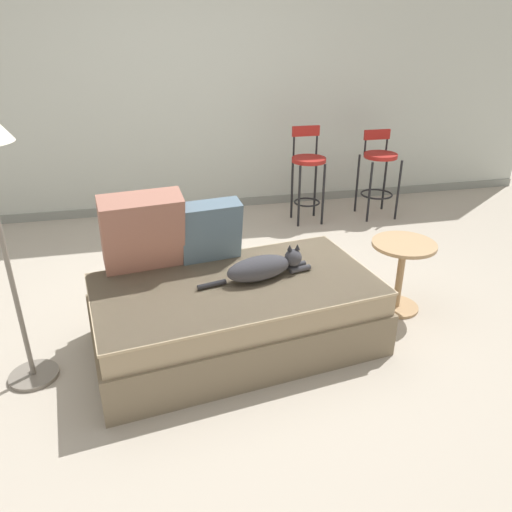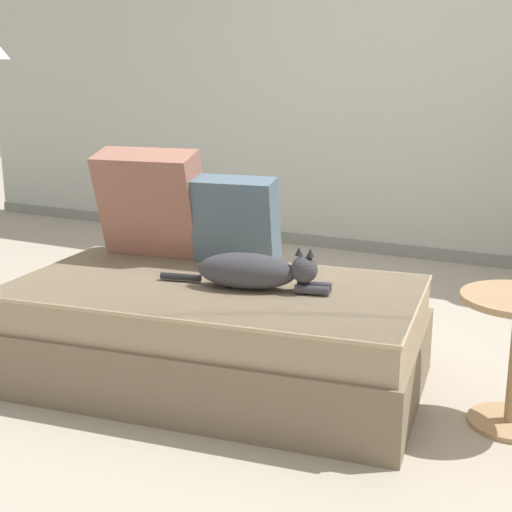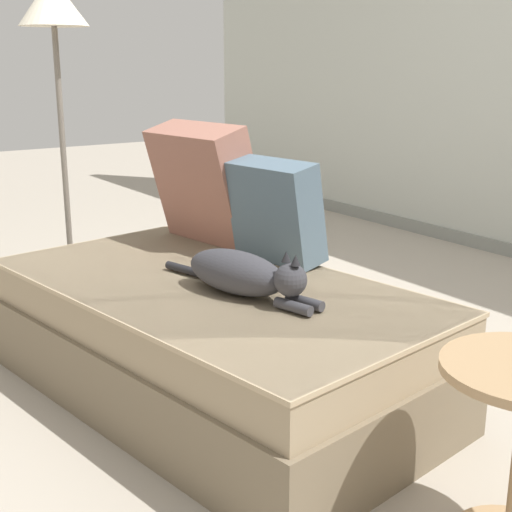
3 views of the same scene
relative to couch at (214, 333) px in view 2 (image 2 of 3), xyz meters
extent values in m
plane|color=#A89E8E|center=(0.00, 0.40, -0.22)|extent=(16.00, 16.00, 0.00)
cube|color=#B7BCB2|center=(0.00, 2.65, 1.08)|extent=(8.00, 0.10, 2.60)
cube|color=gray|center=(0.00, 2.60, -0.18)|extent=(8.00, 0.02, 0.09)
cube|color=#766750|center=(0.00, 0.00, -0.08)|extent=(1.86, 1.19, 0.28)
cube|color=#9E896B|center=(0.00, 0.00, 0.14)|extent=(1.82, 1.15, 0.16)
cube|color=tan|center=(0.00, 0.00, 0.21)|extent=(1.83, 1.16, 0.02)
cube|color=#936051|center=(-0.53, 0.30, 0.48)|extent=(0.54, 0.37, 0.53)
cube|color=#4C6070|center=(-0.10, 0.36, 0.42)|extent=(0.42, 0.26, 0.41)
ellipsoid|color=#333338|center=(0.15, 0.02, 0.29)|extent=(0.45, 0.26, 0.15)
sphere|color=#333338|center=(0.39, 0.07, 0.31)|extent=(0.11, 0.11, 0.11)
cone|color=black|center=(0.36, 0.07, 0.39)|extent=(0.03, 0.03, 0.04)
cone|color=black|center=(0.41, 0.07, 0.39)|extent=(0.03, 0.03, 0.04)
cylinder|color=#333338|center=(0.43, 0.05, 0.24)|extent=(0.14, 0.07, 0.04)
cylinder|color=#333338|center=(0.41, 0.11, 0.24)|extent=(0.14, 0.07, 0.04)
cylinder|color=black|center=(-0.15, -0.02, 0.24)|extent=(0.18, 0.07, 0.03)
cylinder|color=tan|center=(1.21, 0.18, -0.21)|extent=(0.32, 0.32, 0.02)
cylinder|color=slate|center=(-1.22, -0.08, -0.21)|extent=(0.28, 0.28, 0.02)
camera|label=1|loc=(-0.47, -2.65, 1.67)|focal=35.00mm
camera|label=2|loc=(1.50, -2.48, 1.06)|focal=50.00mm
camera|label=3|loc=(2.13, -1.28, 1.00)|focal=50.00mm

